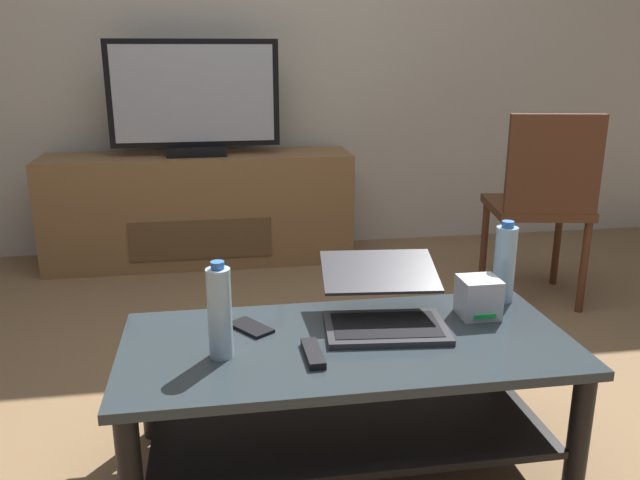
{
  "coord_description": "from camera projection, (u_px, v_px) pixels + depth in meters",
  "views": [
    {
      "loc": [
        -0.35,
        -1.81,
        1.2
      ],
      "look_at": [
        0.0,
        0.33,
        0.56
      ],
      "focal_mm": 36.13,
      "sensor_mm": 36.0,
      "label": 1
    }
  ],
  "objects": [
    {
      "name": "water_bottle_near",
      "position": [
        220.0,
        312.0,
        1.7
      ],
      "size": [
        0.06,
        0.06,
        0.27
      ],
      "color": "silver",
      "rests_on": "coffee_table"
    },
    {
      "name": "water_bottle_far",
      "position": [
        505.0,
        263.0,
        2.08
      ],
      "size": [
        0.07,
        0.07,
        0.27
      ],
      "color": "#99C6E5",
      "rests_on": "coffee_table"
    },
    {
      "name": "television",
      "position": [
        194.0,
        101.0,
        3.52
      ],
      "size": [
        0.93,
        0.2,
        0.63
      ],
      "color": "black",
      "rests_on": "media_cabinet"
    },
    {
      "name": "media_cabinet",
      "position": [
        200.0,
        209.0,
        3.72
      ],
      "size": [
        1.73,
        0.41,
        0.63
      ],
      "color": "olive",
      "rests_on": "ground"
    },
    {
      "name": "laptop",
      "position": [
        383.0,
        304.0,
        1.93
      ],
      "size": [
        0.39,
        0.42,
        0.17
      ],
      "color": "#333338",
      "rests_on": "coffee_table"
    },
    {
      "name": "ground_plane",
      "position": [
        336.0,
        431.0,
        2.11
      ],
      "size": [
        7.68,
        7.68,
        0.0
      ],
      "primitive_type": "plane",
      "color": "olive"
    },
    {
      "name": "coffee_table",
      "position": [
        348.0,
        379.0,
        1.87
      ],
      "size": [
        1.28,
        0.59,
        0.41
      ],
      "color": "#2D383D",
      "rests_on": "ground"
    },
    {
      "name": "back_wall",
      "position": [
        269.0,
        14.0,
        3.78
      ],
      "size": [
        6.4,
        0.12,
        2.8
      ],
      "primitive_type": "cube",
      "color": "beige",
      "rests_on": "ground"
    },
    {
      "name": "dining_chair",
      "position": [
        542.0,
        198.0,
        3.03
      ],
      "size": [
        0.51,
        0.51,
        0.93
      ],
      "color": "#59331E",
      "rests_on": "ground"
    },
    {
      "name": "cell_phone",
      "position": [
        251.0,
        327.0,
        1.9
      ],
      "size": [
        0.14,
        0.15,
        0.01
      ],
      "primitive_type": "cube",
      "rotation": [
        0.0,
        0.0,
        0.62
      ],
      "color": "black",
      "rests_on": "coffee_table"
    },
    {
      "name": "router_box",
      "position": [
        478.0,
        297.0,
        1.98
      ],
      "size": [
        0.12,
        0.12,
        0.12
      ],
      "color": "silver",
      "rests_on": "coffee_table"
    },
    {
      "name": "tv_remote",
      "position": [
        313.0,
        353.0,
        1.73
      ],
      "size": [
        0.05,
        0.16,
        0.02
      ],
      "primitive_type": "cube",
      "rotation": [
        0.0,
        0.0,
        0.02
      ],
      "color": "black",
      "rests_on": "coffee_table"
    }
  ]
}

